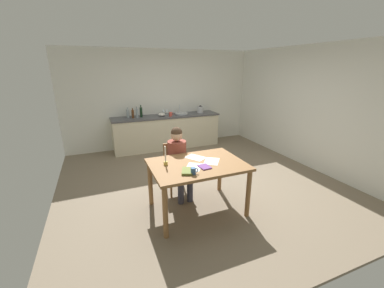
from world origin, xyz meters
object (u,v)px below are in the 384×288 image
Objects in this scene: sink_unit at (181,113)px; candlestick at (166,160)px; bottle_oil at (128,114)px; person_seated at (178,158)px; book_magazine at (205,167)px; coffee_mug at (194,171)px; wine_glass_by_kettle at (163,111)px; book_cookery at (187,171)px; stovetop_kettle at (200,109)px; bottle_sauce at (141,112)px; bottle_wine_red at (137,113)px; mixing_bowl at (162,114)px; teacup_on_counter at (171,114)px; wine_glass_near_sink at (167,110)px; bottle_vinegar at (133,114)px; chair_at_table at (176,165)px; dining_table at (197,170)px.

candlestick is at bearing -113.74° from sink_unit.
bottle_oil is (-0.10, 3.05, 0.15)m from candlestick.
person_seated is 6.59× the size of book_magazine.
wine_glass_by_kettle is (0.60, 3.59, 0.18)m from coffee_mug.
book_magazine is at bearing 34.58° from book_cookery.
book_cookery is 0.88× the size of bottle_oil.
bottle_sauce is at bearing 178.63° from stovetop_kettle.
bottle_wine_red reaches higher than mixing_bowl.
teacup_on_counter is at bearing -11.10° from bottle_oil.
bottle_vinegar is at bearing -170.60° from wine_glass_near_sink.
bottle_sauce is 2.00× the size of wine_glass_by_kettle.
wine_glass_near_sink is at bearing 76.69° from chair_at_table.
book_cookery is at bearing -103.42° from teacup_on_counter.
stovetop_kettle is (1.63, 3.44, 0.17)m from coffee_mug.
wine_glass_by_kettle is (-0.46, 0.15, 0.09)m from sink_unit.
bottle_sauce reaches higher than book_magazine.
bottle_wine_red is at bearing -179.33° from stovetop_kettle.
book_magazine is (0.23, 0.15, -0.04)m from coffee_mug.
dining_table is 3.24m from bottle_oil.
bottle_vinegar is 1.65× the size of wine_glass_near_sink.
bottle_wine_red reaches higher than bottle_oil.
sink_unit is (1.32, 3.00, 0.06)m from candlestick.
bottle_vinegar is 2.13× the size of teacup_on_counter.
candlestick is 1.08× the size of bottle_oil.
person_seated is at bearing -87.25° from bottle_sauce.
bottle_vinegar is (-1.31, -0.01, 0.08)m from sink_unit.
bottle_wine_red reaches higher than book_magazine.
bottle_wine_red is at bearing -152.02° from bottle_sauce.
candlestick is 3.05m from bottle_sauce.
book_magazine is 0.71× the size of bottle_vinegar.
mixing_bowl is at bearing -8.79° from bottle_sauce.
person_seated is 0.61m from candlestick.
sink_unit is 3.03× the size of teacup_on_counter.
book_cookery is 0.91× the size of bottle_vinegar.
chair_at_table is 2.42m from mixing_bowl.
bottle_sauce reaches higher than dining_table.
chair_at_table is 2.62m from sink_unit.
candlestick reaches higher than coffee_mug.
bottle_wine_red reaches higher than candlestick.
bottle_oil is at bearing 168.90° from teacup_on_counter.
stovetop_kettle is at bearing 58.76° from person_seated.
bottle_vinegar is (0.11, -0.07, -0.00)m from bottle_oil.
person_seated is 0.78m from book_magazine.
wine_glass_by_kettle is (0.11, 0.19, 0.07)m from mixing_bowl.
bottle_vinegar is (0.01, 2.99, 0.14)m from candlestick.
wine_glass_near_sink is (0.50, 3.27, 0.33)m from dining_table.
candlestick is (-0.35, -0.46, 0.19)m from person_seated.
book_cookery is 3.35m from mixing_bowl.
chair_at_table is 7.28× the size of teacup_on_counter.
person_seated reaches higher than stovetop_kettle.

